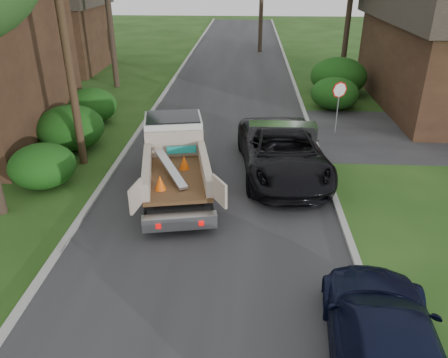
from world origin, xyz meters
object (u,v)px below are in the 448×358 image
object	(u,v)px
utility_pole	(63,29)
black_pickup	(282,151)
flatbed_truck	(175,152)
navy_suv	(387,346)
house_left_far	(51,27)
stop_sign	(339,97)

from	to	relation	value
utility_pole	black_pickup	size ratio (longest dim) A/B	1.55
utility_pole	flatbed_truck	world-z (taller)	utility_pole
flatbed_truck	navy_suv	world-z (taller)	flatbed_truck
flatbed_truck	navy_suv	distance (m)	9.67
house_left_far	black_pickup	world-z (taller)	house_left_far
stop_sign	utility_pole	bearing A→B (deg)	-159.38
stop_sign	utility_pole	xyz separation A→B (m)	(-10.68, -4.02, 3.40)
utility_pole	navy_suv	bearing A→B (deg)	-45.95
utility_pole	house_left_far	xyz separation A→B (m)	(-8.02, 17.02, -2.12)
house_left_far	navy_suv	distance (m)	31.82
house_left_far	flatbed_truck	size ratio (longest dim) A/B	1.24
flatbed_truck	utility_pole	bearing A→B (deg)	148.57
stop_sign	black_pickup	size ratio (longest dim) A/B	0.38
flatbed_truck	black_pickup	distance (m)	4.04
house_left_far	navy_suv	bearing A→B (deg)	-56.97
navy_suv	stop_sign	bearing A→B (deg)	-90.55
utility_pole	black_pickup	xyz separation A→B (m)	(7.88, -0.48, -4.28)
house_left_far	stop_sign	bearing A→B (deg)	-34.81
utility_pole	navy_suv	distance (m)	14.05
flatbed_truck	black_pickup	size ratio (longest dim) A/B	0.95
navy_suv	house_left_far	bearing A→B (deg)	-51.65
utility_pole	black_pickup	distance (m)	8.98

